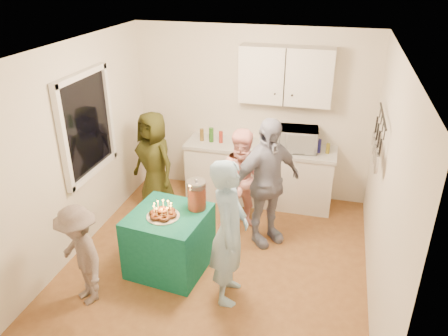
% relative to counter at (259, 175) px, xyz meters
% --- Properties ---
extents(floor, '(4.00, 4.00, 0.00)m').
position_rel_counter_xyz_m(floor, '(-0.20, -1.70, -0.43)').
color(floor, brown).
rests_on(floor, ground).
extents(ceiling, '(4.00, 4.00, 0.00)m').
position_rel_counter_xyz_m(ceiling, '(-0.20, -1.70, 2.17)').
color(ceiling, white).
rests_on(ceiling, floor).
extents(back_wall, '(3.60, 3.60, 0.00)m').
position_rel_counter_xyz_m(back_wall, '(-0.20, 0.30, 0.87)').
color(back_wall, silver).
rests_on(back_wall, floor).
extents(left_wall, '(4.00, 4.00, 0.00)m').
position_rel_counter_xyz_m(left_wall, '(-2.00, -1.70, 0.87)').
color(left_wall, silver).
rests_on(left_wall, floor).
extents(right_wall, '(4.00, 4.00, 0.00)m').
position_rel_counter_xyz_m(right_wall, '(1.60, -1.70, 0.87)').
color(right_wall, silver).
rests_on(right_wall, floor).
extents(window_night, '(0.04, 1.00, 1.20)m').
position_rel_counter_xyz_m(window_night, '(-1.97, -1.40, 1.12)').
color(window_night, black).
rests_on(window_night, left_wall).
extents(counter, '(2.20, 0.58, 0.86)m').
position_rel_counter_xyz_m(counter, '(0.00, 0.00, 0.00)').
color(counter, white).
rests_on(counter, floor).
extents(countertop, '(2.24, 0.62, 0.05)m').
position_rel_counter_xyz_m(countertop, '(0.00, -0.00, 0.46)').
color(countertop, beige).
rests_on(countertop, counter).
extents(upper_cabinet, '(1.30, 0.30, 0.80)m').
position_rel_counter_xyz_m(upper_cabinet, '(0.30, 0.15, 1.52)').
color(upper_cabinet, white).
rests_on(upper_cabinet, back_wall).
extents(pot_rack, '(0.12, 1.00, 0.60)m').
position_rel_counter_xyz_m(pot_rack, '(1.52, -1.00, 1.17)').
color(pot_rack, black).
rests_on(pot_rack, right_wall).
extents(microwave, '(0.62, 0.45, 0.33)m').
position_rel_counter_xyz_m(microwave, '(0.53, 0.00, 0.64)').
color(microwave, white).
rests_on(microwave, countertop).
extents(party_table, '(0.94, 0.94, 0.76)m').
position_rel_counter_xyz_m(party_table, '(-0.73, -1.91, -0.05)').
color(party_table, '#0E5F49').
rests_on(party_table, floor).
extents(donut_cake, '(0.38, 0.38, 0.18)m').
position_rel_counter_xyz_m(donut_cake, '(-0.75, -1.99, 0.42)').
color(donut_cake, '#381C0C').
rests_on(donut_cake, party_table).
extents(punch_jar, '(0.22, 0.22, 0.34)m').
position_rel_counter_xyz_m(punch_jar, '(-0.43, -1.71, 0.50)').
color(punch_jar, red).
rests_on(punch_jar, party_table).
extents(man_birthday, '(0.46, 0.64, 1.67)m').
position_rel_counter_xyz_m(man_birthday, '(0.08, -2.21, 0.40)').
color(man_birthday, '#98C1DE').
rests_on(man_birthday, floor).
extents(woman_back_left, '(0.87, 0.75, 1.51)m').
position_rel_counter_xyz_m(woman_back_left, '(-1.44, -0.62, 0.33)').
color(woman_back_left, '#4D4F16').
rests_on(woman_back_left, floor).
extents(woman_back_center, '(0.85, 0.75, 1.47)m').
position_rel_counter_xyz_m(woman_back_center, '(-0.05, -0.84, 0.30)').
color(woman_back_center, pink).
rests_on(woman_back_center, floor).
extents(woman_back_right, '(1.01, 1.01, 1.72)m').
position_rel_counter_xyz_m(woman_back_right, '(0.28, -1.06, 0.43)').
color(woman_back_right, '#11143A').
rests_on(woman_back_right, floor).
extents(child_near_left, '(0.88, 0.79, 1.18)m').
position_rel_counter_xyz_m(child_near_left, '(-1.42, -2.68, 0.16)').
color(child_near_left, '#63534F').
rests_on(child_near_left, floor).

